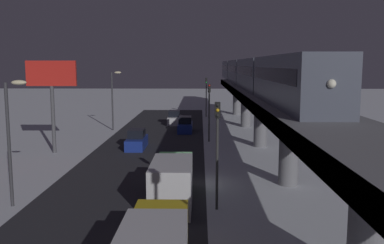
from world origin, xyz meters
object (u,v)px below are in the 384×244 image
object	(u,v)px
subway_train	(247,72)
traffic_light_mid	(209,104)
sedan_white	(174,119)
commercial_billboard	(52,83)
sedan_blue_2	(185,126)
sedan_blue	(137,141)
traffic_light_near	(217,140)
traffic_light_far	(206,91)
delivery_van	(173,181)

from	to	relation	value
subway_train	traffic_light_mid	size ratio (longest dim) A/B	11.57
sedan_white	commercial_billboard	xyz separation A→B (m)	(10.49, 20.10, 6.03)
subway_train	sedan_blue_2	distance (m)	11.36
sedan_white	traffic_light_mid	xyz separation A→B (m)	(-4.70, 13.83, 3.40)
sedan_blue	sedan_blue_2	bearing A→B (deg)	-113.08
traffic_light_near	traffic_light_far	xyz separation A→B (m)	(0.00, -44.57, 0.00)
traffic_light_near	traffic_light_far	distance (m)	44.57
subway_train	traffic_light_far	bearing A→B (deg)	-64.97
subway_train	commercial_billboard	distance (m)	26.76
sedan_blue_2	commercial_billboard	bearing A→B (deg)	-133.01
commercial_billboard	traffic_light_far	bearing A→B (deg)	-118.01
traffic_light_mid	traffic_light_far	distance (m)	22.28
sedan_blue_2	commercial_billboard	world-z (taller)	commercial_billboard
subway_train	commercial_billboard	size ratio (longest dim) A/B	8.32
delivery_van	subway_train	bearing A→B (deg)	-104.09
traffic_light_mid	sedan_white	bearing A→B (deg)	-71.23
commercial_billboard	delivery_van	bearing A→B (deg)	130.30
sedan_blue_2	traffic_light_near	distance (m)	29.52
commercial_billboard	traffic_light_near	bearing A→B (deg)	133.50
sedan_blue	sedan_blue_2	distance (m)	11.74
subway_train	sedan_blue	bearing A→B (deg)	49.14
traffic_light_mid	commercial_billboard	size ratio (longest dim) A/B	0.72
traffic_light_far	traffic_light_near	bearing A→B (deg)	90.00
sedan_blue	traffic_light_near	world-z (taller)	traffic_light_near
sedan_blue_2	traffic_light_far	distance (m)	16.02
subway_train	sedan_blue_2	size ratio (longest dim) A/B	15.94
sedan_blue	sedan_blue_2	world-z (taller)	same
sedan_blue_2	sedan_blue	bearing A→B (deg)	-113.08
traffic_light_far	sedan_blue	bearing A→B (deg)	74.01
traffic_light_near	traffic_light_mid	bearing A→B (deg)	-90.00
subway_train	sedan_white	world-z (taller)	subway_train
commercial_billboard	subway_train	bearing A→B (deg)	-140.03
delivery_van	sedan_white	bearing A→B (deg)	-86.71
traffic_light_mid	commercial_billboard	distance (m)	16.65
sedan_white	delivery_van	size ratio (longest dim) A/B	0.57
sedan_blue_2	traffic_light_mid	xyz separation A→B (m)	(-2.90, 6.90, 3.40)
subway_train	sedan_white	bearing A→B (deg)	-16.24
traffic_light_far	sedan_white	bearing A→B (deg)	60.93
traffic_light_far	traffic_light_mid	bearing A→B (deg)	90.00
sedan_white	commercial_billboard	distance (m)	23.46
subway_train	sedan_blue	xyz separation A→B (m)	(12.81, 14.81, -6.74)
sedan_blue_2	traffic_light_mid	distance (m)	8.22
commercial_billboard	sedan_blue	bearing A→B (deg)	-162.81
traffic_light_mid	commercial_billboard	world-z (taller)	commercial_billboard
sedan_blue_2	sedan_white	xyz separation A→B (m)	(1.80, -6.93, 0.00)
sedan_white	traffic_light_mid	bearing A→B (deg)	-71.23
traffic_light_mid	traffic_light_far	bearing A→B (deg)	-90.00
sedan_blue_2	traffic_light_far	world-z (taller)	traffic_light_far
sedan_blue	traffic_light_mid	xyz separation A→B (m)	(-7.50, -3.90, 3.40)
sedan_white	traffic_light_near	bearing A→B (deg)	-82.58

